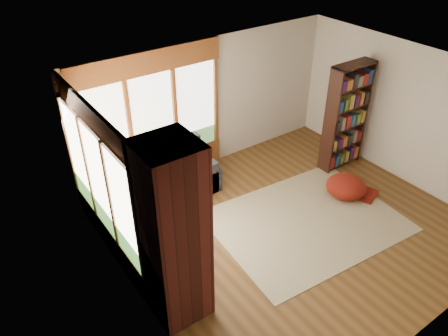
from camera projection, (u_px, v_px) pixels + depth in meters
floor at (291, 226)px, 7.41m from camera, size 5.50×5.50×0.00m
ceiling at (307, 82)px, 5.98m from camera, size 5.50×5.50×0.00m
wall_back at (209, 105)px, 8.40m from camera, size 5.50×0.04×2.60m
wall_left at (135, 231)px, 5.37m from camera, size 0.04×5.00×2.60m
wall_right at (408, 115)px, 8.02m from camera, size 0.04×5.00×2.60m
windows_back at (153, 120)px, 7.77m from camera, size 2.82×0.10×1.90m
windows_left at (99, 181)px, 6.17m from camera, size 0.10×2.62×1.90m
roller_blind at (76, 133)px, 6.53m from camera, size 0.03×0.72×0.90m
brick_chimney at (174, 236)px, 5.30m from camera, size 0.70×0.70×2.60m
sectional_sofa at (140, 203)px, 7.46m from camera, size 2.20×2.20×0.80m
area_rug at (306, 221)px, 7.51m from camera, size 3.26×2.59×0.01m
bookshelf at (346, 117)px, 8.46m from camera, size 0.92×0.31×2.15m
pouf at (346, 186)px, 8.03m from camera, size 0.87×0.87×0.39m
dog_tan at (146, 178)px, 7.21m from camera, size 1.04×1.06×0.52m
dog_brindle at (135, 213)px, 6.52m from camera, size 0.67×0.88×0.44m
throw_pillows at (136, 176)px, 7.33m from camera, size 1.98×1.68×0.45m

